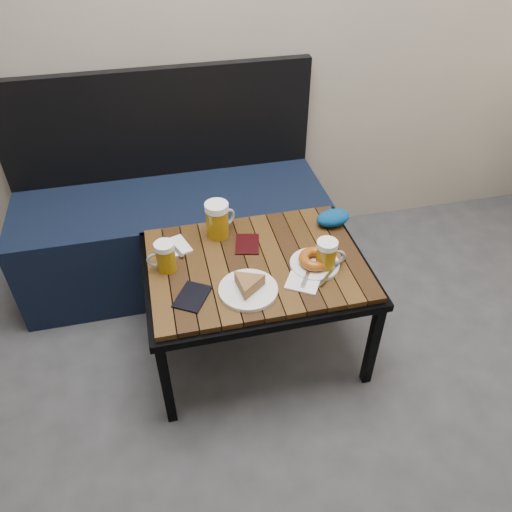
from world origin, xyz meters
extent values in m
cube|color=black|center=(-0.11, 1.74, 0.23)|extent=(1.40, 0.50, 0.45)
cube|color=black|center=(-0.11, 1.97, 0.70)|extent=(1.40, 0.05, 0.50)
cube|color=black|center=(-0.23, 0.92, 0.21)|extent=(0.04, 0.03, 0.42)
cube|color=black|center=(0.55, 0.92, 0.21)|extent=(0.03, 0.03, 0.42)
cube|color=black|center=(-0.23, 1.48, 0.21)|extent=(0.04, 0.04, 0.42)
cube|color=black|center=(0.55, 1.48, 0.21)|extent=(0.03, 0.04, 0.42)
cube|color=black|center=(0.16, 1.20, 0.43)|extent=(0.84, 0.62, 0.03)
cube|color=#331E0B|center=(0.16, 1.20, 0.46)|extent=(0.80, 0.58, 0.02)
cylinder|color=#916A0B|center=(-0.16, 1.23, 0.52)|extent=(0.07, 0.07, 0.10)
cylinder|color=white|center=(-0.16, 1.23, 0.58)|extent=(0.07, 0.07, 0.02)
torus|color=#8C999E|center=(-0.20, 1.23, 0.52)|extent=(0.06, 0.01, 0.06)
cylinder|color=#916A0B|center=(0.05, 1.39, 0.53)|extent=(0.12, 0.12, 0.12)
cylinder|color=white|center=(0.05, 1.39, 0.61)|extent=(0.09, 0.09, 0.03)
torus|color=#8C999E|center=(0.10, 1.42, 0.53)|extent=(0.07, 0.05, 0.07)
cylinder|color=#916A0B|center=(0.40, 1.11, 0.52)|extent=(0.08, 0.08, 0.10)
cylinder|color=white|center=(0.40, 1.11, 0.58)|extent=(0.08, 0.08, 0.02)
torus|color=#8C999E|center=(0.45, 1.10, 0.52)|extent=(0.06, 0.02, 0.06)
cylinder|color=white|center=(0.10, 1.05, 0.48)|extent=(0.21, 0.21, 0.01)
cylinder|color=white|center=(0.37, 1.13, 0.48)|extent=(0.18, 0.18, 0.01)
torus|color=#8B3A0C|center=(0.37, 1.13, 0.50)|extent=(0.12, 0.12, 0.04)
cube|color=#A5A8AD|center=(0.42, 1.08, 0.49)|extent=(0.15, 0.14, 0.00)
cube|color=#A5A8AD|center=(0.33, 1.08, 0.49)|extent=(0.09, 0.13, 0.00)
cube|color=white|center=(-0.13, 1.35, 0.48)|extent=(0.15, 0.15, 0.01)
cube|color=#A5A8AD|center=(-0.13, 1.35, 0.48)|extent=(0.07, 0.15, 0.00)
cube|color=white|center=(0.30, 1.04, 0.48)|extent=(0.15, 0.14, 0.01)
cube|color=black|center=(-0.09, 1.06, 0.48)|extent=(0.15, 0.17, 0.01)
cube|color=black|center=(0.15, 1.30, 0.48)|extent=(0.12, 0.14, 0.01)
ellipsoid|color=navy|center=(0.52, 1.36, 0.50)|extent=(0.15, 0.11, 0.06)
camera|label=1|loc=(-0.16, -0.18, 1.69)|focal=35.00mm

